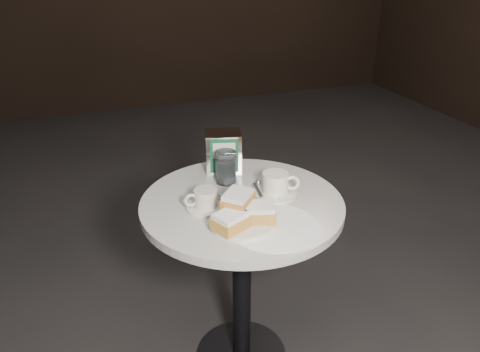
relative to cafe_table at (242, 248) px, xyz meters
name	(u,v)px	position (x,y,z in m)	size (l,w,h in m)	color
cafe_table	(242,248)	(0.00, 0.00, 0.00)	(0.70, 0.70, 0.74)	black
sugar_spill	(274,226)	(0.04, -0.19, 0.20)	(0.29, 0.29, 0.00)	white
beignet_plate	(242,215)	(-0.05, -0.15, 0.23)	(0.23, 0.23, 0.10)	silver
coffee_cup_left	(205,200)	(-0.13, -0.01, 0.23)	(0.14, 0.13, 0.07)	silver
coffee_cup_right	(276,185)	(0.13, 0.00, 0.23)	(0.20, 0.20, 0.08)	silver
water_glass_left	(226,168)	(-0.01, 0.15, 0.26)	(0.09, 0.09, 0.12)	white
water_glass_right	(223,165)	(0.00, 0.20, 0.25)	(0.08, 0.08, 0.10)	white
napkin_dispenser	(223,151)	(0.02, 0.26, 0.28)	(0.16, 0.14, 0.16)	silver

